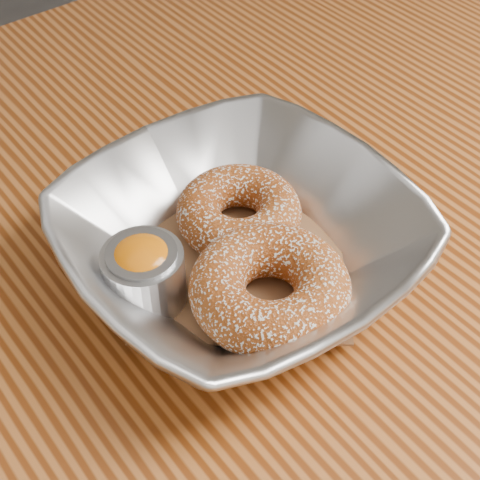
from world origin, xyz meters
TOP-DOWN VIEW (x-y plane):
  - table at (0.00, 0.00)m, footprint 1.20×0.80m
  - serving_bowl at (0.07, -0.02)m, footprint 0.24×0.24m
  - parchment at (0.07, -0.02)m, footprint 0.20×0.20m
  - donut_back at (0.09, 0.01)m, footprint 0.11×0.11m
  - donut_front at (0.06, -0.06)m, footprint 0.13×0.13m
  - ramekin at (0.00, -0.01)m, footprint 0.05×0.05m

SIDE VIEW (x-z plane):
  - table at x=0.00m, z-range 0.28..1.03m
  - parchment at x=0.07m, z-range 0.76..0.76m
  - donut_back at x=0.09m, z-range 0.76..0.79m
  - donut_front at x=0.06m, z-range 0.76..0.80m
  - serving_bowl at x=0.07m, z-range 0.75..0.81m
  - ramekin at x=0.00m, z-range 0.76..0.81m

